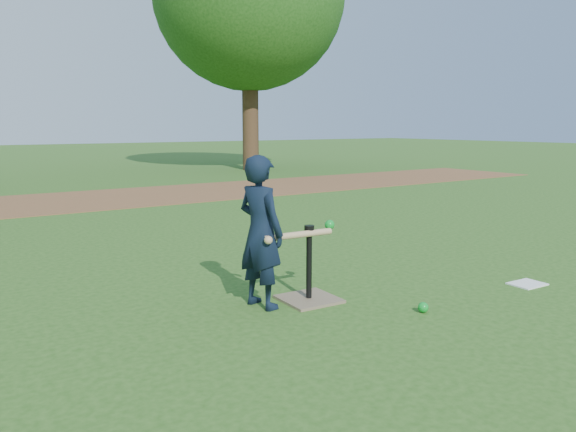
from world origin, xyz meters
TOP-DOWN VIEW (x-y plane):
  - ground at (0.00, 0.00)m, footprint 80.00×80.00m
  - dirt_strip at (0.00, 7.50)m, footprint 24.00×3.00m
  - child at (-0.22, 0.37)m, footprint 0.37×0.48m
  - wiffle_ball_ground at (0.71, -0.44)m, footprint 0.08×0.08m
  - clipboard at (2.04, -0.44)m, footprint 0.31×0.24m
  - batting_tee at (0.17, 0.28)m, footprint 0.45×0.45m
  - swing_action at (0.09, 0.26)m, footprint 0.69×0.12m

SIDE VIEW (x-z plane):
  - ground at x=0.00m, z-range 0.00..0.00m
  - dirt_strip at x=0.00m, z-range 0.00..0.01m
  - clipboard at x=2.04m, z-range 0.00..0.01m
  - wiffle_ball_ground at x=0.71m, z-range 0.00..0.08m
  - batting_tee at x=0.17m, z-range -0.20..0.42m
  - swing_action at x=0.09m, z-range 0.51..0.62m
  - child at x=-0.22m, z-range 0.00..1.18m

